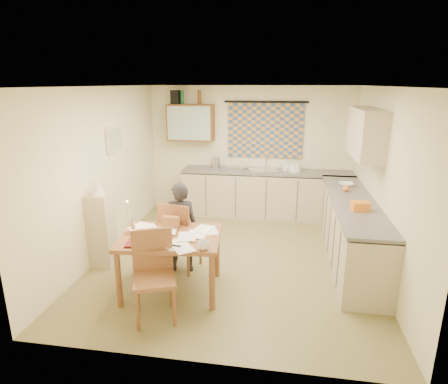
% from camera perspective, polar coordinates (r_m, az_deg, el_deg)
% --- Properties ---
extents(floor, '(4.00, 4.50, 0.02)m').
position_cam_1_polar(floor, '(5.76, 1.60, -10.02)').
color(floor, olive).
rests_on(floor, ground).
extents(ceiling, '(4.00, 4.50, 0.02)m').
position_cam_1_polar(ceiling, '(5.17, 1.82, 15.90)').
color(ceiling, white).
rests_on(ceiling, floor).
extents(wall_back, '(4.00, 0.02, 2.50)m').
position_cam_1_polar(wall_back, '(7.53, 3.95, 6.35)').
color(wall_back, '#EFE9BB').
rests_on(wall_back, floor).
extents(wall_front, '(4.00, 0.02, 2.50)m').
position_cam_1_polar(wall_front, '(3.21, -3.58, -7.50)').
color(wall_front, '#EFE9BB').
rests_on(wall_front, floor).
extents(wall_left, '(0.02, 4.50, 2.50)m').
position_cam_1_polar(wall_left, '(5.92, -17.99, 2.86)').
color(wall_left, '#EFE9BB').
rests_on(wall_left, floor).
extents(wall_right, '(0.02, 4.50, 2.50)m').
position_cam_1_polar(wall_right, '(5.46, 23.13, 1.24)').
color(wall_right, '#EFE9BB').
rests_on(wall_right, floor).
extents(window_blind, '(1.45, 0.03, 1.05)m').
position_cam_1_polar(window_blind, '(7.41, 6.32, 9.26)').
color(window_blind, '#334F75').
rests_on(window_blind, wall_back).
extents(curtain_rod, '(1.60, 0.04, 0.04)m').
position_cam_1_polar(curtain_rod, '(7.34, 6.45, 13.51)').
color(curtain_rod, black).
rests_on(curtain_rod, wall_back).
extents(wall_cabinet, '(0.90, 0.34, 0.70)m').
position_cam_1_polar(wall_cabinet, '(7.47, -5.07, 10.51)').
color(wall_cabinet, '#5F3514').
rests_on(wall_cabinet, wall_back).
extents(wall_cabinet_glass, '(0.84, 0.02, 0.64)m').
position_cam_1_polar(wall_cabinet_glass, '(7.30, -5.40, 10.37)').
color(wall_cabinet_glass, '#99B2A5').
rests_on(wall_cabinet_glass, wall_back).
extents(upper_cabinet_right, '(0.34, 1.30, 0.70)m').
position_cam_1_polar(upper_cabinet_right, '(5.84, 20.82, 8.41)').
color(upper_cabinet_right, tan).
rests_on(upper_cabinet_right, wall_right).
extents(framed_print, '(0.04, 0.50, 0.40)m').
position_cam_1_polar(framed_print, '(6.18, -16.36, 7.79)').
color(framed_print, beige).
rests_on(framed_print, wall_left).
extents(print_canvas, '(0.01, 0.42, 0.32)m').
position_cam_1_polar(print_canvas, '(6.17, -16.15, 7.79)').
color(print_canvas, beige).
rests_on(print_canvas, wall_left).
extents(counter_back, '(3.30, 0.62, 0.92)m').
position_cam_1_polar(counter_back, '(7.38, 6.51, -0.28)').
color(counter_back, tan).
rests_on(counter_back, floor).
extents(counter_right, '(0.62, 2.95, 0.92)m').
position_cam_1_polar(counter_right, '(5.89, 18.71, -5.41)').
color(counter_right, tan).
rests_on(counter_right, floor).
extents(stove, '(0.55, 0.55, 0.86)m').
position_cam_1_polar(stove, '(4.83, 20.90, -10.83)').
color(stove, white).
rests_on(stove, floor).
extents(sink, '(0.66, 0.59, 0.10)m').
position_cam_1_polar(sink, '(7.28, 6.06, 2.98)').
color(sink, silver).
rests_on(sink, counter_back).
extents(tap, '(0.04, 0.04, 0.28)m').
position_cam_1_polar(tap, '(7.41, 6.51, 4.64)').
color(tap, silver).
rests_on(tap, counter_back).
extents(dish_rack, '(0.41, 0.38, 0.06)m').
position_cam_1_polar(dish_rack, '(7.31, 1.96, 3.68)').
color(dish_rack, silver).
rests_on(dish_rack, counter_back).
extents(kettle, '(0.20, 0.20, 0.24)m').
position_cam_1_polar(kettle, '(7.35, -1.28, 4.48)').
color(kettle, silver).
rests_on(kettle, counter_back).
extents(mixing_bowl, '(0.28, 0.28, 0.16)m').
position_cam_1_polar(mixing_bowl, '(7.25, 10.74, 3.70)').
color(mixing_bowl, white).
rests_on(mixing_bowl, counter_back).
extents(soap_bottle, '(0.13, 0.13, 0.20)m').
position_cam_1_polar(soap_bottle, '(7.29, 9.27, 4.00)').
color(soap_bottle, white).
rests_on(soap_bottle, counter_back).
extents(bowl, '(0.26, 0.26, 0.06)m').
position_cam_1_polar(bowl, '(6.42, 18.11, 1.08)').
color(bowl, white).
rests_on(bowl, counter_right).
extents(orange_bag, '(0.24, 0.19, 0.12)m').
position_cam_1_polar(orange_bag, '(5.26, 20.06, -2.02)').
color(orange_bag, orange).
rests_on(orange_bag, counter_right).
extents(fruit_orange, '(0.10, 0.10, 0.10)m').
position_cam_1_polar(fruit_orange, '(6.11, 18.09, 0.53)').
color(fruit_orange, orange).
rests_on(fruit_orange, counter_right).
extents(speaker, '(0.18, 0.22, 0.26)m').
position_cam_1_polar(speaker, '(7.51, -7.31, 14.15)').
color(speaker, black).
rests_on(speaker, wall_cabinet).
extents(bottle_green, '(0.08, 0.08, 0.26)m').
position_cam_1_polar(bottle_green, '(7.48, -6.43, 14.17)').
color(bottle_green, '#195926').
rests_on(bottle_green, wall_cabinet).
extents(bottle_brown, '(0.07, 0.07, 0.26)m').
position_cam_1_polar(bottle_brown, '(7.39, -3.77, 14.21)').
color(bottle_brown, '#5F3514').
rests_on(bottle_brown, wall_cabinet).
extents(dining_table, '(1.30, 1.04, 0.75)m').
position_cam_1_polar(dining_table, '(4.81, -8.01, -10.66)').
color(dining_table, brown).
rests_on(dining_table, floor).
extents(chair_far, '(0.54, 0.54, 1.01)m').
position_cam_1_polar(chair_far, '(5.35, -6.54, -8.48)').
color(chair_far, brown).
rests_on(chair_far, floor).
extents(chair_near, '(0.58, 0.58, 1.00)m').
position_cam_1_polar(chair_near, '(4.36, -10.48, -14.84)').
color(chair_near, brown).
rests_on(chair_near, floor).
extents(person, '(0.58, 0.48, 1.28)m').
position_cam_1_polar(person, '(5.18, -6.63, -5.38)').
color(person, black).
rests_on(person, floor).
extents(shelf_stand, '(0.32, 0.30, 1.06)m').
position_cam_1_polar(shelf_stand, '(5.61, -18.15, -5.57)').
color(shelf_stand, tan).
rests_on(shelf_stand, floor).
extents(lampshade, '(0.20, 0.20, 0.22)m').
position_cam_1_polar(lampshade, '(5.42, -18.74, 0.76)').
color(lampshade, beige).
rests_on(lampshade, shelf_stand).
extents(letter_rack, '(0.22, 0.11, 0.16)m').
position_cam_1_polar(letter_rack, '(4.84, -8.15, -4.62)').
color(letter_rack, brown).
rests_on(letter_rack, dining_table).
extents(mug, '(0.14, 0.14, 0.10)m').
position_cam_1_polar(mug, '(4.23, -3.13, -8.10)').
color(mug, white).
rests_on(mug, dining_table).
extents(magazine, '(0.27, 0.31, 0.02)m').
position_cam_1_polar(magazine, '(4.52, -14.65, -7.51)').
color(magazine, maroon).
rests_on(magazine, dining_table).
extents(book, '(0.25, 0.30, 0.02)m').
position_cam_1_polar(book, '(4.65, -13.31, -6.74)').
color(book, orange).
rests_on(book, dining_table).
extents(orange_box, '(0.13, 0.10, 0.04)m').
position_cam_1_polar(orange_box, '(4.43, -12.69, -7.75)').
color(orange_box, orange).
rests_on(orange_box, dining_table).
extents(eyeglasses, '(0.14, 0.07, 0.02)m').
position_cam_1_polar(eyeglasses, '(4.33, -7.36, -8.20)').
color(eyeglasses, black).
rests_on(eyeglasses, dining_table).
extents(candle_holder, '(0.08, 0.08, 0.18)m').
position_cam_1_polar(candle_holder, '(4.79, -13.67, -5.02)').
color(candle_holder, silver).
rests_on(candle_holder, dining_table).
extents(candle, '(0.03, 0.03, 0.22)m').
position_cam_1_polar(candle, '(4.73, -14.45, -2.77)').
color(candle, white).
rests_on(candle, dining_table).
extents(candle_flame, '(0.02, 0.02, 0.02)m').
position_cam_1_polar(candle_flame, '(4.69, -14.56, -1.40)').
color(candle_flame, '#FFCC66').
rests_on(candle_flame, dining_table).
extents(papers, '(1.20, 0.94, 0.02)m').
position_cam_1_polar(papers, '(4.62, -8.08, -6.60)').
color(papers, white).
rests_on(papers, dining_table).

